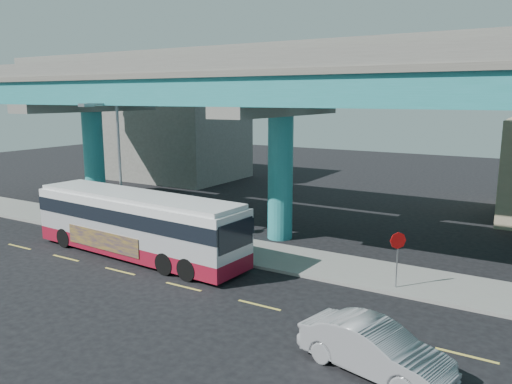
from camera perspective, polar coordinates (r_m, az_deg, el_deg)
The scene contains 10 objects.
ground at distance 23.48m, azimuth -7.83°, elevation -10.44°, with size 120.00×120.00×0.00m, color black.
sidewalk at distance 27.70m, azimuth -0.70°, elevation -6.83°, with size 70.00×4.00×0.15m, color gray.
lane_markings at distance 23.26m, azimuth -8.30°, elevation -10.65°, with size 58.00×0.12×0.01m.
viaduct at distance 29.54m, azimuth 3.00°, elevation 12.10°, with size 52.00×12.40×11.70m.
building_concrete at distance 53.28m, azimuth -8.76°, elevation 6.42°, with size 12.00×10.00×9.00m, color gray.
transit_bus at distance 27.48m, azimuth -13.45°, elevation -3.37°, with size 13.52×3.76×3.43m.
sedan at distance 16.64m, azimuth 13.35°, elevation -16.97°, with size 5.10×2.75×1.60m, color #A1A1A6.
parked_car at distance 36.39m, azimuth -19.43°, elevation -1.96°, with size 4.19×2.69×1.33m, color #313136.
street_lamp at distance 30.10m, azimuth -16.17°, elevation 4.58°, with size 0.50×2.64×8.16m.
stop_sign at distance 22.81m, azimuth 15.89°, elevation -6.15°, with size 0.58×0.54×2.54m.
Camera 1 is at (13.78, -17.01, 8.47)m, focal length 35.00 mm.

